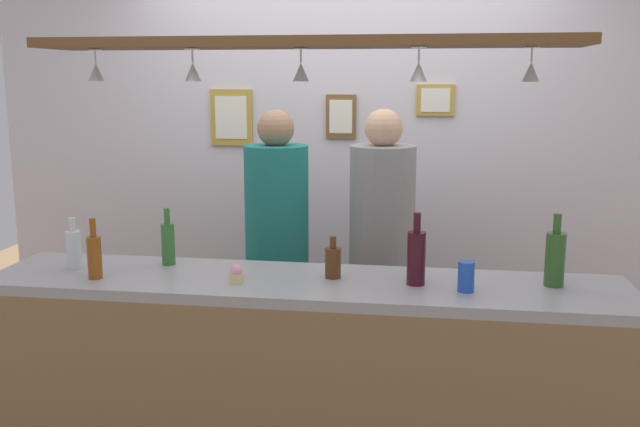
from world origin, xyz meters
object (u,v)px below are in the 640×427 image
object	(u,v)px
bottle_soda_clear	(74,249)
bottle_beer_amber_tall	(94,255)
cupcake	(237,274)
person_right_grey_shirt	(382,236)
picture_frame_crest	(341,117)
bottle_beer_brown_stubby	(333,262)
picture_frame_upper_small	(435,100)
bottle_champagne_green	(555,258)
bottle_beer_green_import	(168,242)
drink_can	(466,277)
bottle_wine_dark_red	(416,256)
person_middle_teal_shirt	(277,234)
picture_frame_caricature	(231,117)

from	to	relation	value
bottle_soda_clear	bottle_beer_amber_tall	bearing A→B (deg)	-38.83
cupcake	person_right_grey_shirt	bearing A→B (deg)	58.52
bottle_beer_amber_tall	picture_frame_crest	bearing A→B (deg)	60.81
bottle_beer_brown_stubby	picture_frame_upper_small	world-z (taller)	picture_frame_upper_small
bottle_champagne_green	picture_frame_upper_small	distance (m)	1.54
bottle_soda_clear	bottle_beer_brown_stubby	bearing A→B (deg)	1.77
bottle_beer_amber_tall	bottle_soda_clear	bearing A→B (deg)	141.17
bottle_soda_clear	cupcake	world-z (taller)	bottle_soda_clear
bottle_beer_brown_stubby	bottle_beer_green_import	bearing A→B (deg)	172.54
cupcake	drink_can	bearing A→B (deg)	1.22
bottle_wine_dark_red	drink_can	bearing A→B (deg)	-19.21
person_right_grey_shirt	bottle_soda_clear	distance (m)	1.53
cupcake	picture_frame_crest	bearing A→B (deg)	80.71
bottle_beer_green_import	picture_frame_crest	xyz separation A→B (m)	(0.63, 1.26, 0.50)
bottle_beer_brown_stubby	drink_can	world-z (taller)	bottle_beer_brown_stubby
person_middle_teal_shirt	drink_can	xyz separation A→B (m)	(0.95, -0.86, 0.05)
bottle_soda_clear	picture_frame_crest	xyz separation A→B (m)	(1.01, 1.39, 0.51)
person_right_grey_shirt	bottle_beer_green_import	bearing A→B (deg)	-144.92
drink_can	picture_frame_caricature	world-z (taller)	picture_frame_caricature
bottle_beer_amber_tall	drink_can	bearing A→B (deg)	1.91
cupcake	picture_frame_caricature	distance (m)	1.65
drink_can	picture_frame_caricature	bearing A→B (deg)	132.85
bottle_beer_green_import	picture_frame_upper_small	xyz separation A→B (m)	(1.18, 1.26, 0.60)
bottle_beer_amber_tall	picture_frame_upper_small	bearing A→B (deg)	47.30
bottle_champagne_green	bottle_beer_green_import	bearing A→B (deg)	177.33
bottle_beer_green_import	cupcake	xyz separation A→B (m)	(0.38, -0.23, -0.07)
person_right_grey_shirt	bottle_beer_brown_stubby	world-z (taller)	person_right_grey_shirt
person_middle_teal_shirt	picture_frame_upper_small	xyz separation A→B (m)	(0.82, 0.61, 0.69)
bottle_champagne_green	picture_frame_upper_small	size ratio (longest dim) A/B	1.36
bottle_wine_dark_red	bottle_beer_brown_stubby	distance (m)	0.36
bottle_wine_dark_red	bottle_soda_clear	bearing A→B (deg)	179.68
person_right_grey_shirt	cupcake	distance (m)	1.03
picture_frame_caricature	picture_frame_crest	xyz separation A→B (m)	(0.68, 0.00, 0.01)
person_middle_teal_shirt	bottle_beer_green_import	xyz separation A→B (m)	(-0.36, -0.65, 0.09)
bottle_wine_dark_red	person_middle_teal_shirt	bearing A→B (deg)	133.62
cupcake	picture_frame_crest	world-z (taller)	picture_frame_crest
bottle_soda_clear	cupcake	xyz separation A→B (m)	(0.77, -0.10, -0.06)
picture_frame_upper_small	picture_frame_crest	world-z (taller)	picture_frame_upper_small
picture_frame_caricature	picture_frame_crest	size ratio (longest dim) A/B	1.31
bottle_beer_green_import	person_right_grey_shirt	bearing A→B (deg)	35.08
bottle_beer_amber_tall	cupcake	bearing A→B (deg)	2.98
person_right_grey_shirt	bottle_soda_clear	xyz separation A→B (m)	(-1.31, -0.78, 0.08)
bottle_beer_amber_tall	drink_can	size ratio (longest dim) A/B	2.13
bottle_beer_brown_stubby	bottle_soda_clear	size ratio (longest dim) A/B	0.78
person_middle_teal_shirt	picture_frame_caricature	size ratio (longest dim) A/B	4.89
person_right_grey_shirt	drink_can	world-z (taller)	person_right_grey_shirt
bottle_beer_amber_tall	drink_can	distance (m)	1.54
person_middle_teal_shirt	person_right_grey_shirt	xyz separation A→B (m)	(0.56, -0.00, 0.01)
bottle_beer_green_import	person_middle_teal_shirt	bearing A→B (deg)	60.85
bottle_beer_brown_stubby	drink_can	distance (m)	0.56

